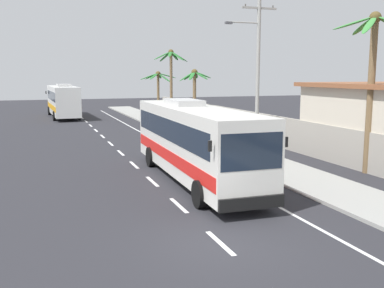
% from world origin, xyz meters
% --- Properties ---
extents(ground_plane, '(160.00, 160.00, 0.00)m').
position_xyz_m(ground_plane, '(0.00, 0.00, 0.00)').
color(ground_plane, '#28282D').
extents(sidewalk_kerb, '(3.20, 90.00, 0.14)m').
position_xyz_m(sidewalk_kerb, '(6.80, 10.00, 0.07)').
color(sidewalk_kerb, '#999993').
rests_on(sidewalk_kerb, ground).
extents(lane_markings, '(3.60, 71.00, 0.01)m').
position_xyz_m(lane_markings, '(2.18, 14.68, 0.00)').
color(lane_markings, white).
rests_on(lane_markings, ground).
extents(boundary_wall, '(0.24, 60.00, 2.06)m').
position_xyz_m(boundary_wall, '(10.60, 14.00, 1.03)').
color(boundary_wall, '#9E998E').
rests_on(boundary_wall, ground).
extents(coach_bus_foreground, '(2.99, 12.34, 3.67)m').
position_xyz_m(coach_bus_foreground, '(1.91, 7.81, 1.91)').
color(coach_bus_foreground, silver).
rests_on(coach_bus_foreground, ground).
extents(coach_bus_far_lane, '(3.31, 11.49, 3.82)m').
position_xyz_m(coach_bus_far_lane, '(-1.93, 41.42, 1.99)').
color(coach_bus_far_lane, white).
rests_on(coach_bus_far_lane, ground).
extents(motorcycle_beside_bus, '(0.56, 1.96, 1.62)m').
position_xyz_m(motorcycle_beside_bus, '(4.47, 17.76, 0.66)').
color(motorcycle_beside_bus, black).
rests_on(motorcycle_beside_bus, ground).
extents(pedestrian_midwalk, '(0.36, 0.36, 1.62)m').
position_xyz_m(pedestrian_midwalk, '(6.07, 18.97, 0.98)').
color(pedestrian_midwalk, '#75388E').
rests_on(pedestrian_midwalk, sidewalk_kerb).
extents(utility_pole_mid, '(3.48, 0.24, 10.39)m').
position_xyz_m(utility_pole_mid, '(8.51, 14.41, 5.54)').
color(utility_pole_mid, '#9E9E99').
rests_on(utility_pole_mid, ground).
extents(palm_nearest, '(3.87, 3.81, 7.50)m').
position_xyz_m(palm_nearest, '(8.93, 34.79, 5.37)').
color(palm_nearest, brown).
rests_on(palm_nearest, ground).
extents(palm_second, '(3.71, 3.83, 7.83)m').
position_xyz_m(palm_second, '(10.52, 6.33, 5.21)').
color(palm_second, brown).
rests_on(palm_second, ground).
extents(palm_third, '(2.97, 2.80, 5.35)m').
position_xyz_m(palm_third, '(8.68, 26.70, 3.83)').
color(palm_third, brown).
rests_on(palm_third, ground).
extents(palm_fourth, '(4.19, 3.67, 5.24)m').
position_xyz_m(palm_fourth, '(8.35, 38.19, 3.92)').
color(palm_fourth, brown).
rests_on(palm_fourth, ground).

